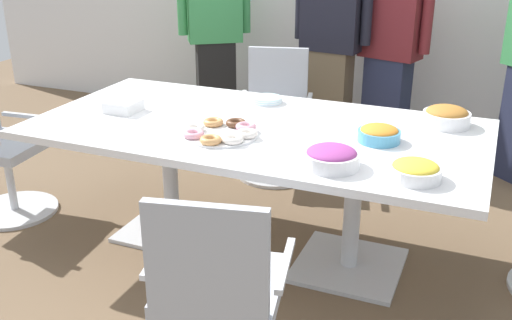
% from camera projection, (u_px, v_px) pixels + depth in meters
% --- Properties ---
extents(ground_plane, '(10.00, 10.00, 0.01)m').
position_uv_depth(ground_plane, '(256.00, 248.00, 3.47)').
color(ground_plane, brown).
extents(conference_table, '(2.40, 1.20, 0.75)m').
position_uv_depth(conference_table, '(256.00, 147.00, 3.23)').
color(conference_table, white).
rests_on(conference_table, ground).
extents(office_chair_0, '(0.64, 0.64, 0.91)m').
position_uv_depth(office_chair_0, '(219.00, 305.00, 2.28)').
color(office_chair_0, silver).
rests_on(office_chair_0, ground).
extents(office_chair_2, '(0.65, 0.65, 0.91)m').
position_uv_depth(office_chair_2, '(275.00, 121.00, 4.35)').
color(office_chair_2, silver).
rests_on(office_chair_2, ground).
extents(person_standing_0, '(0.55, 0.43, 1.71)m').
position_uv_depth(person_standing_0, '(215.00, 32.00, 5.00)').
color(person_standing_0, black).
rests_on(person_standing_0, ground).
extents(person_standing_1, '(0.62, 0.27, 1.77)m').
position_uv_depth(person_standing_1, '(331.00, 39.00, 4.50)').
color(person_standing_1, brown).
rests_on(person_standing_1, ground).
extents(person_standing_2, '(0.61, 0.33, 1.69)m').
position_uv_depth(person_standing_2, '(390.00, 48.00, 4.46)').
color(person_standing_2, '#232842').
rests_on(person_standing_2, ground).
extents(snack_bowl_pretzels, '(0.25, 0.25, 0.11)m').
position_uv_depth(snack_bowl_pretzels, '(447.00, 116.00, 3.17)').
color(snack_bowl_pretzels, white).
rests_on(snack_bowl_pretzels, conference_table).
extents(snack_bowl_candy_mix, '(0.25, 0.25, 0.10)m').
position_uv_depth(snack_bowl_candy_mix, '(331.00, 157.00, 2.64)').
color(snack_bowl_candy_mix, white).
rests_on(snack_bowl_candy_mix, conference_table).
extents(snack_bowl_chips_yellow, '(0.22, 0.22, 0.08)m').
position_uv_depth(snack_bowl_chips_yellow, '(415.00, 170.00, 2.52)').
color(snack_bowl_chips_yellow, white).
rests_on(snack_bowl_chips_yellow, conference_table).
extents(snack_bowl_chips_orange, '(0.21, 0.21, 0.08)m').
position_uv_depth(snack_bowl_chips_orange, '(379.00, 134.00, 2.94)').
color(snack_bowl_chips_orange, '#4C9EC6').
rests_on(snack_bowl_chips_orange, conference_table).
extents(donut_platter, '(0.39, 0.39, 0.04)m').
position_uv_depth(donut_platter, '(221.00, 132.00, 3.03)').
color(donut_platter, white).
rests_on(donut_platter, conference_table).
extents(plate_stack, '(0.18, 0.18, 0.04)m').
position_uv_depth(plate_stack, '(267.00, 100.00, 3.57)').
color(plate_stack, white).
rests_on(plate_stack, conference_table).
extents(napkin_pile, '(0.17, 0.17, 0.07)m').
position_uv_depth(napkin_pile, '(123.00, 106.00, 3.40)').
color(napkin_pile, white).
rests_on(napkin_pile, conference_table).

